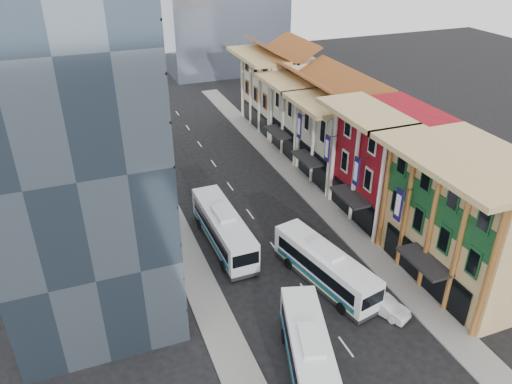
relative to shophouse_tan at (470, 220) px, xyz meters
name	(u,v)px	position (x,y,z in m)	size (l,w,h in m)	color
ground	(353,356)	(-14.00, -5.00, -6.00)	(200.00, 200.00, 0.00)	black
sidewalk_right	(318,200)	(-5.50, 17.00, -5.92)	(3.00, 90.00, 0.15)	slate
sidewalk_left	(175,228)	(-22.50, 17.00, -5.92)	(3.00, 90.00, 0.15)	slate
shophouse_tan	(470,220)	(0.00, 0.00, 0.00)	(8.00, 14.00, 12.00)	tan
shophouse_red	(390,164)	(0.00, 12.00, 0.00)	(8.00, 10.00, 12.00)	maroon
shophouse_cream_near	(344,140)	(0.00, 21.50, -1.00)	(8.00, 9.00, 10.00)	beige
shophouse_cream_mid	(311,116)	(0.00, 30.50, -1.00)	(8.00, 9.00, 10.00)	beige
shophouse_cream_far	(280,91)	(0.00, 41.00, -0.50)	(8.00, 12.00, 11.00)	beige
office_tower	(66,113)	(-31.00, 14.00, 9.00)	(12.00, 26.00, 30.00)	#3B4C5E
office_block_far	(77,114)	(-30.00, 37.00, 1.00)	(10.00, 18.00, 14.00)	gray
bus_left_near	(310,358)	(-17.95, -5.52, -4.10)	(2.77, 11.85, 3.80)	silver
bus_left_far	(223,228)	(-18.54, 12.39, -4.01)	(2.91, 12.41, 3.98)	silver
bus_right	(325,266)	(-12.00, 3.43, -4.12)	(2.75, 11.75, 3.77)	white
sedan_right	(383,304)	(-9.20, -1.64, -5.25)	(1.58, 4.54, 1.50)	silver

